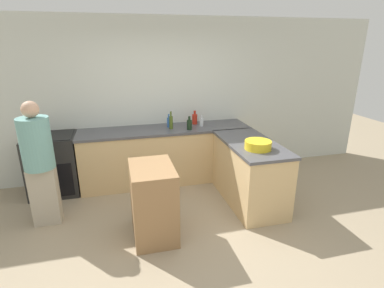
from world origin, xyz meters
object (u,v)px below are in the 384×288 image
(range_oven, at_px, (54,164))
(vinegar_bottle_clear, at_px, (201,122))
(mixing_bowl, at_px, (258,145))
(olive_oil_bottle, at_px, (171,122))
(wine_bottle_dark, at_px, (189,124))
(water_bottle_blue, at_px, (169,122))
(person_by_range, at_px, (39,161))
(hot_sauce_bottle, at_px, (195,119))
(island_table, at_px, (153,202))

(range_oven, height_order, vinegar_bottle_clear, vinegar_bottle_clear)
(mixing_bowl, height_order, olive_oil_bottle, olive_oil_bottle)
(mixing_bowl, bearing_deg, olive_oil_bottle, 126.37)
(range_oven, relative_size, wine_bottle_dark, 4.31)
(water_bottle_blue, relative_size, person_by_range, 0.14)
(wine_bottle_dark, distance_m, person_by_range, 2.25)
(range_oven, bearing_deg, vinegar_bottle_clear, -0.28)
(hot_sauce_bottle, bearing_deg, olive_oil_bottle, -156.36)
(range_oven, xyz_separation_m, vinegar_bottle_clear, (2.40, -0.01, 0.54))
(mixing_bowl, height_order, vinegar_bottle_clear, vinegar_bottle_clear)
(island_table, bearing_deg, range_oven, 131.81)
(olive_oil_bottle, bearing_deg, person_by_range, -155.10)
(range_oven, relative_size, vinegar_bottle_clear, 5.01)
(vinegar_bottle_clear, bearing_deg, person_by_range, -159.33)
(olive_oil_bottle, bearing_deg, mixing_bowl, -53.63)
(hot_sauce_bottle, bearing_deg, range_oven, -176.40)
(vinegar_bottle_clear, bearing_deg, island_table, -124.52)
(olive_oil_bottle, bearing_deg, vinegar_bottle_clear, 4.40)
(person_by_range, bearing_deg, wine_bottle_dark, 19.29)
(island_table, bearing_deg, olive_oil_bottle, 70.93)
(island_table, distance_m, olive_oil_bottle, 1.67)
(vinegar_bottle_clear, xyz_separation_m, olive_oil_bottle, (-0.53, -0.04, 0.04))
(wine_bottle_dark, height_order, olive_oil_bottle, olive_oil_bottle)
(water_bottle_blue, distance_m, person_by_range, 2.06)
(range_oven, xyz_separation_m, hot_sauce_bottle, (2.33, 0.15, 0.55))
(range_oven, xyz_separation_m, island_table, (1.36, -1.52, -0.01))
(range_oven, distance_m, island_table, 2.05)
(water_bottle_blue, xyz_separation_m, olive_oil_bottle, (0.02, -0.11, 0.03))
(island_table, bearing_deg, vinegar_bottle_clear, 55.48)
(island_table, height_order, mixing_bowl, mixing_bowl)
(island_table, relative_size, person_by_range, 0.56)
(island_table, distance_m, water_bottle_blue, 1.75)
(wine_bottle_dark, bearing_deg, vinegar_bottle_clear, 31.33)
(mixing_bowl, bearing_deg, hot_sauce_bottle, 108.06)
(olive_oil_bottle, height_order, person_by_range, person_by_range)
(water_bottle_blue, bearing_deg, wine_bottle_dark, -36.68)
(wine_bottle_dark, relative_size, hot_sauce_bottle, 0.93)
(range_oven, relative_size, water_bottle_blue, 4.24)
(olive_oil_bottle, bearing_deg, water_bottle_blue, 98.19)
(olive_oil_bottle, bearing_deg, range_oven, 178.39)
(range_oven, xyz_separation_m, person_by_range, (0.04, -0.91, 0.41))
(vinegar_bottle_clear, bearing_deg, hot_sauce_bottle, 115.87)
(range_oven, bearing_deg, island_table, -48.19)
(olive_oil_bottle, bearing_deg, wine_bottle_dark, -21.43)
(mixing_bowl, height_order, person_by_range, person_by_range)
(mixing_bowl, bearing_deg, range_oven, 154.80)
(mixing_bowl, distance_m, hot_sauce_bottle, 1.54)
(range_oven, bearing_deg, water_bottle_blue, 1.81)
(mixing_bowl, relative_size, vinegar_bottle_clear, 1.88)
(wine_bottle_dark, bearing_deg, island_table, -120.17)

